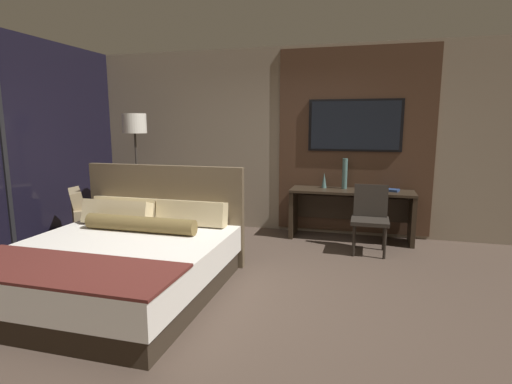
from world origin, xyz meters
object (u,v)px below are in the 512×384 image
object	(u,v)px
desk_chair	(370,213)
vase_short	(324,180)
bed	(120,261)
vase_tall	(345,174)
armchair_by_window	(102,226)
book	(391,190)
tv	(355,125)
desk	(351,206)
floor_lamp	(135,134)

from	to	relation	value
desk_chair	vase_short	distance (m)	0.95
bed	vase_tall	distance (m)	3.35
vase_tall	vase_short	xyz separation A→B (m)	(-0.29, -0.01, -0.11)
armchair_by_window	vase_tall	size ratio (longest dim) A/B	2.56
desk_chair	vase_tall	xyz separation A→B (m)	(-0.37, 0.61, 0.43)
book	tv	bearing A→B (deg)	161.53
vase_short	bed	bearing A→B (deg)	-124.56
desk	armchair_by_window	bearing A→B (deg)	-159.90
desk	desk_chair	xyz separation A→B (m)	(0.26, -0.52, 0.03)
armchair_by_window	floor_lamp	size ratio (longest dim) A/B	0.62
tv	book	distance (m)	1.06
desk_chair	armchair_by_window	distance (m)	3.64
tv	floor_lamp	xyz separation A→B (m)	(-3.07, -0.85, -0.12)
bed	tv	size ratio (longest dim) A/B	1.61
desk	book	bearing A→B (deg)	3.09
tv	book	bearing A→B (deg)	-18.47
bed	desk_chair	distance (m)	3.13
desk_chair	bed	bearing A→B (deg)	-140.51
armchair_by_window	vase_tall	world-z (taller)	vase_tall
armchair_by_window	vase_short	xyz separation A→B (m)	(2.90, 1.28, 0.56)
vase_short	floor_lamp	bearing A→B (deg)	-164.83
bed	armchair_by_window	distance (m)	1.71
desk_chair	vase_tall	distance (m)	0.83
tv	vase_short	size ratio (longest dim) A/B	5.93
armchair_by_window	floor_lamp	bearing A→B (deg)	-64.53
bed	floor_lamp	distance (m)	2.38
floor_lamp	vase_tall	bearing A→B (deg)	13.84
bed	desk_chair	world-z (taller)	bed
desk_chair	floor_lamp	world-z (taller)	floor_lamp
book	floor_lamp	bearing A→B (deg)	-169.36
vase_tall	book	size ratio (longest dim) A/B	1.72
desk	vase_short	size ratio (longest dim) A/B	7.71
floor_lamp	vase_tall	world-z (taller)	floor_lamp
desk_chair	book	size ratio (longest dim) A/B	3.43
vase_tall	desk	bearing A→B (deg)	-36.47
desk	book	size ratio (longest dim) A/B	6.76
floor_lamp	vase_short	world-z (taller)	floor_lamp
desk_chair	floor_lamp	xyz separation A→B (m)	(-3.33, -0.12, 1.00)
floor_lamp	bed	bearing A→B (deg)	-63.90
bed	desk_chair	size ratio (longest dim) A/B	2.44
bed	book	world-z (taller)	bed
desk	vase_short	bearing A→B (deg)	169.53
armchair_by_window	vase_short	bearing A→B (deg)	-107.93
bed	vase_short	bearing A→B (deg)	55.44
desk_chair	desk	bearing A→B (deg)	117.07
vase_short	vase_tall	bearing A→B (deg)	1.28
book	vase_short	bearing A→B (deg)	177.20
floor_lamp	vase_tall	distance (m)	3.10
desk	floor_lamp	distance (m)	3.30
bed	book	bearing A→B (deg)	42.97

